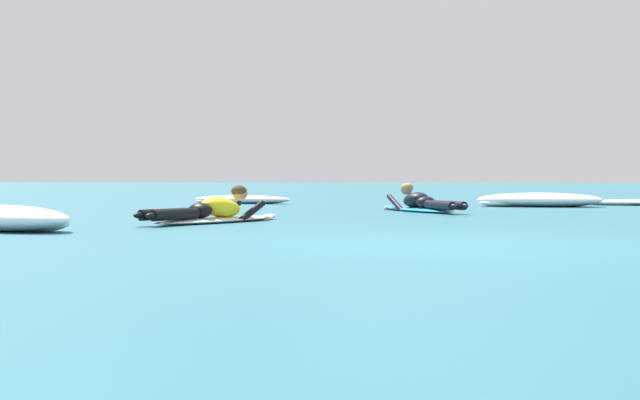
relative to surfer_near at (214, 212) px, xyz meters
The scene contains 6 objects.
ground_plane 7.70m from the surfer_near, 65.70° to the left, with size 120.00×120.00×0.00m, color #2D6B7A.
surfer_near is the anchor object (origin of this frame).
surfer_far 4.77m from the surfer_near, 59.74° to the left, with size 1.80×2.51×0.55m.
whitewater_front 8.41m from the surfer_near, 57.27° to the left, with size 2.48×1.09×0.28m.
whitewater_mid_left 8.02m from the surfer_near, 103.39° to the left, with size 2.30×0.78×0.19m.
whitewater_mid_right 2.78m from the surfer_near, 131.05° to the right, with size 2.17×1.44×0.29m.
Camera 1 is at (0.46, -8.27, 0.62)m, focal length 49.90 mm.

